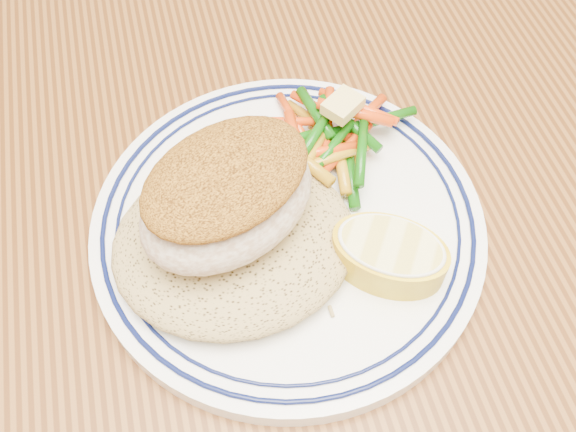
# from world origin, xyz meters

# --- Properties ---
(dining_table) EXTENTS (1.50, 0.90, 0.75)m
(dining_table) POSITION_xyz_m (0.00, 0.00, 0.65)
(dining_table) COLOR #502A10
(dining_table) RESTS_ON ground
(plate) EXTENTS (0.25, 0.25, 0.02)m
(plate) POSITION_xyz_m (-0.04, 0.04, 0.76)
(plate) COLOR white
(plate) RESTS_ON dining_table
(rice_pilaf) EXTENTS (0.15, 0.13, 0.03)m
(rice_pilaf) POSITION_xyz_m (-0.08, 0.02, 0.78)
(rice_pilaf) COLOR #A38951
(rice_pilaf) RESTS_ON plate
(fish_fillet) EXTENTS (0.13, 0.12, 0.05)m
(fish_fillet) POSITION_xyz_m (-0.08, 0.03, 0.81)
(fish_fillet) COLOR beige
(fish_fillet) RESTS_ON rice_pilaf
(vegetable_pile) EXTENTS (0.11, 0.11, 0.03)m
(vegetable_pile) POSITION_xyz_m (-0.00, 0.09, 0.78)
(vegetable_pile) COLOR #B78213
(vegetable_pile) RESTS_ON plate
(butter_pat) EXTENTS (0.03, 0.03, 0.01)m
(butter_pat) POSITION_xyz_m (0.01, 0.09, 0.80)
(butter_pat) COLOR #E9D172
(butter_pat) RESTS_ON vegetable_pile
(lemon_wedge) EXTENTS (0.09, 0.09, 0.03)m
(lemon_wedge) POSITION_xyz_m (0.01, -0.01, 0.78)
(lemon_wedge) COLOR yellow
(lemon_wedge) RESTS_ON plate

